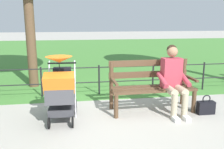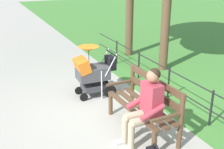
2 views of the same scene
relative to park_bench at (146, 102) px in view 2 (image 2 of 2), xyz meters
The scene contains 5 objects.
ground_plane 1.05m from the park_bench, ahead, with size 60.00×60.00×0.00m, color #ADA89E.
park_bench is the anchor object (origin of this frame).
person_on_bench 0.45m from the park_bench, 147.89° to the left, with size 0.54×0.74×1.28m.
stroller 1.73m from the park_bench, 11.27° to the left, with size 0.53×0.91×1.15m.
park_fence 1.29m from the park_bench, 61.26° to the right, with size 7.85×0.04×0.70m.
Camera 2 is at (-4.75, 2.31, 2.75)m, focal length 46.22 mm.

